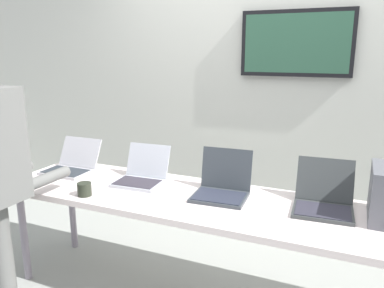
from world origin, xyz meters
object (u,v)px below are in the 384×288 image
object	(u,v)px
laptop_station_0	(72,164)
laptop_station_3	(324,199)
coffee_mug	(84,189)
laptop_station_1	(142,174)
laptop_station_2	(222,186)
workbench	(201,206)

from	to	relation	value
laptop_station_0	laptop_station_3	size ratio (longest dim) A/B	0.88
laptop_station_0	coffee_mug	xyz separation A→B (m)	(0.41, -0.37, -0.01)
laptop_station_0	coffee_mug	distance (m)	0.55
laptop_station_1	laptop_station_3	size ratio (longest dim) A/B	0.88
laptop_station_2	laptop_station_3	size ratio (longest dim) A/B	0.88
laptop_station_3	coffee_mug	distance (m)	1.43
workbench	laptop_station_1	distance (m)	0.51
laptop_station_2	coffee_mug	bearing A→B (deg)	-156.27
workbench	laptop_station_2	size ratio (longest dim) A/B	7.84
laptop_station_3	coffee_mug	xyz separation A→B (m)	(-1.38, -0.38, -0.02)
laptop_station_2	laptop_station_1	bearing A→B (deg)	178.25
laptop_station_1	workbench	bearing A→B (deg)	-13.06
laptop_station_0	laptop_station_2	distance (m)	1.20
laptop_station_3	workbench	bearing A→B (deg)	-169.44
workbench	laptop_station_1	xyz separation A→B (m)	(-0.49, 0.11, 0.11)
coffee_mug	workbench	bearing A→B (deg)	20.12
workbench	laptop_station_0	size ratio (longest dim) A/B	7.83
workbench	laptop_station_0	xyz separation A→B (m)	(-1.09, 0.12, 0.10)
workbench	laptop_station_2	xyz separation A→B (m)	(0.10, 0.09, 0.11)
workbench	coffee_mug	xyz separation A→B (m)	(-0.68, -0.25, 0.09)
laptop_station_1	laptop_station_3	xyz separation A→B (m)	(1.18, 0.02, 0.00)
laptop_station_2	workbench	bearing A→B (deg)	-137.05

